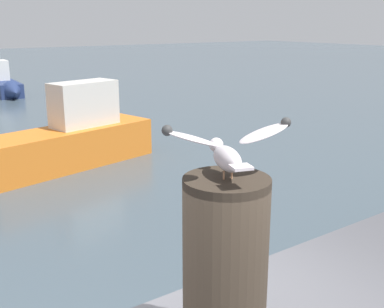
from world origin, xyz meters
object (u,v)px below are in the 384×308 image
seagull (227,150)px  boat_orange (55,143)px  boat_navy (4,85)px  mooring_post (225,271)px

seagull → boat_orange: size_ratio=0.11×
boat_navy → seagull: bearing=-102.6°
mooring_post → boat_orange: bearing=74.7°
seagull → boat_navy: size_ratio=0.11×
boat_orange → boat_navy: 12.68m
mooring_post → seagull: bearing=71.7°
boat_navy → mooring_post: bearing=-102.6°
boat_orange → seagull: bearing=-105.3°
mooring_post → seagull: seagull is taller
seagull → boat_orange: bearing=74.7°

